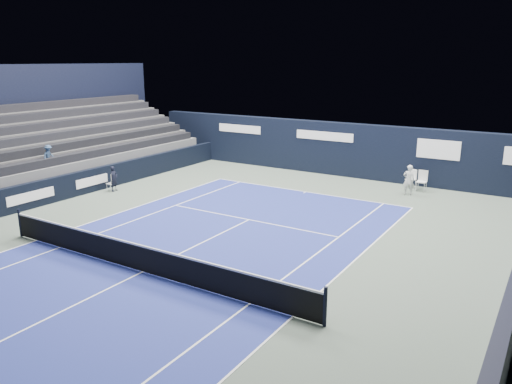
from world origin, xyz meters
TOP-DOWN VIEW (x-y plane):
  - ground at (0.00, 2.00)m, footprint 48.00×48.00m
  - court_surface at (0.00, 0.00)m, footprint 10.97×23.77m
  - folding_chair_back_a at (4.39, 15.74)m, footprint 0.56×0.58m
  - folding_chair_back_b at (5.03, 15.26)m, footprint 0.48×0.47m
  - line_judge_chair at (-8.75, 6.79)m, footprint 0.40×0.39m
  - line_judge at (-8.59, 6.79)m, footprint 0.39×0.52m
  - court_markings at (0.00, 0.00)m, footprint 11.03×23.83m
  - tennis_net at (0.00, 0.00)m, footprint 12.90×0.10m
  - back_sponsor_wall at (0.01, 16.50)m, footprint 26.00×0.63m
  - side_barrier_left at (-9.50, 5.97)m, footprint 0.33×22.00m
  - spectator_stand at (-13.28, 6.99)m, footprint 6.00×18.00m
  - tennis_player at (4.63, 14.12)m, footprint 0.66×0.89m

SIDE VIEW (x-z plane):
  - ground at x=0.00m, z-range 0.00..0.00m
  - court_surface at x=0.00m, z-range 0.00..0.01m
  - court_markings at x=0.00m, z-range 0.01..0.01m
  - line_judge_chair at x=-8.75m, z-range 0.06..0.90m
  - tennis_net at x=0.00m, z-range -0.04..1.06m
  - side_barrier_left at x=-9.50m, z-range 0.00..1.20m
  - folding_chair_back_b at x=5.03m, z-range 0.08..1.17m
  - line_judge at x=-8.59m, z-range 0.00..1.31m
  - folding_chair_back_a at x=4.39m, z-range 0.17..1.16m
  - tennis_player at x=4.63m, z-range 0.00..1.55m
  - back_sponsor_wall at x=0.01m, z-range 0.00..3.10m
  - spectator_stand at x=-13.28m, z-range -1.25..5.15m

